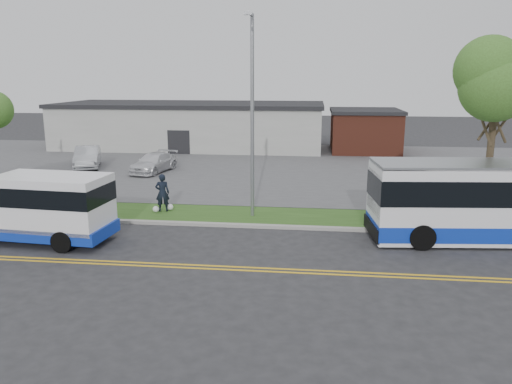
# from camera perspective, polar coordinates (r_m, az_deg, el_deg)

# --- Properties ---
(ground) EXTENTS (140.00, 140.00, 0.00)m
(ground) POSITION_cam_1_polar(r_m,az_deg,el_deg) (22.72, -8.86, -4.55)
(ground) COLOR #28282B
(ground) RESTS_ON ground
(lane_line_north) EXTENTS (70.00, 0.12, 0.01)m
(lane_line_north) POSITION_cam_1_polar(r_m,az_deg,el_deg) (19.25, -11.93, -7.95)
(lane_line_north) COLOR gold
(lane_line_north) RESTS_ON ground
(lane_line_south) EXTENTS (70.00, 0.12, 0.01)m
(lane_line_south) POSITION_cam_1_polar(r_m,az_deg,el_deg) (18.99, -12.22, -8.27)
(lane_line_south) COLOR gold
(lane_line_south) RESTS_ON ground
(curb) EXTENTS (80.00, 0.30, 0.15)m
(curb) POSITION_cam_1_polar(r_m,az_deg,el_deg) (23.71, -8.16, -3.59)
(curb) COLOR #9E9B93
(curb) RESTS_ON ground
(verge) EXTENTS (80.00, 3.30, 0.10)m
(verge) POSITION_cam_1_polar(r_m,az_deg,el_deg) (25.40, -7.12, -2.49)
(verge) COLOR #2B4918
(verge) RESTS_ON ground
(parking_lot) EXTENTS (80.00, 25.00, 0.10)m
(parking_lot) POSITION_cam_1_polar(r_m,az_deg,el_deg) (38.90, -2.18, 3.04)
(parking_lot) COLOR #4C4C4F
(parking_lot) RESTS_ON ground
(commercial_building) EXTENTS (25.40, 10.40, 4.35)m
(commercial_building) POSITION_cam_1_polar(r_m,az_deg,el_deg) (49.53, -7.32, 7.59)
(commercial_building) COLOR #9E9E99
(commercial_building) RESTS_ON ground
(brick_wing) EXTENTS (6.30, 7.30, 3.90)m
(brick_wing) POSITION_cam_1_polar(r_m,az_deg,el_deg) (47.30, 12.31, 6.88)
(brick_wing) COLOR brown
(brick_wing) RESTS_ON ground
(tree_east) EXTENTS (5.20, 5.20, 8.33)m
(tree_east) POSITION_cam_1_polar(r_m,az_deg,el_deg) (25.15, 25.81, 10.40)
(tree_east) COLOR #35291D
(tree_east) RESTS_ON verge
(streetlight_near) EXTENTS (0.35, 1.53, 9.50)m
(streetlight_near) POSITION_cam_1_polar(r_m,az_deg,el_deg) (23.80, -0.45, 9.25)
(streetlight_near) COLOR gray
(streetlight_near) RESTS_ON verge
(shuttle_bus) EXTENTS (7.60, 3.00, 2.85)m
(shuttle_bus) POSITION_cam_1_polar(r_m,az_deg,el_deg) (22.82, -23.77, -1.48)
(shuttle_bus) COLOR #1031AE
(shuttle_bus) RESTS_ON ground
(pedestrian) EXTENTS (0.81, 0.64, 1.94)m
(pedestrian) POSITION_cam_1_polar(r_m,az_deg,el_deg) (25.73, -10.65, -0.08)
(pedestrian) COLOR black
(pedestrian) RESTS_ON verge
(parked_car_a) EXTENTS (3.27, 5.13, 1.60)m
(parked_car_a) POSITION_cam_1_polar(r_m,az_deg,el_deg) (39.72, -18.71, 3.80)
(parked_car_a) COLOR #B5B8BD
(parked_car_a) RESTS_ON parking_lot
(parked_car_b) EXTENTS (2.76, 4.92, 1.35)m
(parked_car_b) POSITION_cam_1_polar(r_m,az_deg,el_deg) (36.65, -11.61, 3.30)
(parked_car_b) COLOR silver
(parked_car_b) RESTS_ON parking_lot
(grocery_bag_left) EXTENTS (0.32, 0.32, 0.32)m
(grocery_bag_left) POSITION_cam_1_polar(r_m,az_deg,el_deg) (25.78, -11.37, -1.93)
(grocery_bag_left) COLOR white
(grocery_bag_left) RESTS_ON verge
(grocery_bag_right) EXTENTS (0.32, 0.32, 0.32)m
(grocery_bag_right) POSITION_cam_1_polar(r_m,az_deg,el_deg) (26.07, -9.78, -1.70)
(grocery_bag_right) COLOR white
(grocery_bag_right) RESTS_ON verge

